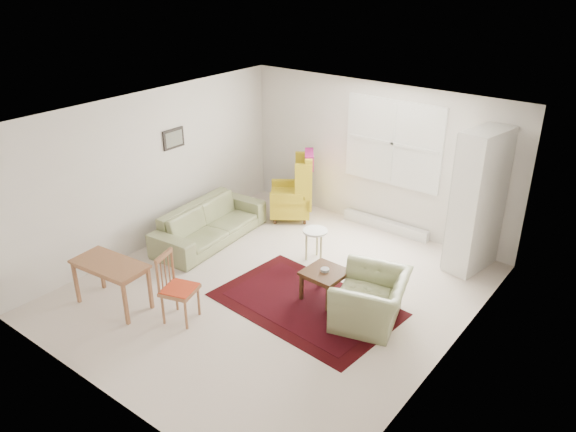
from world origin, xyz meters
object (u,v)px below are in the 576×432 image
Objects in this scene: coffee_table at (324,285)px; stool at (315,244)px; cabinet at (478,201)px; desk_chair at (179,288)px; armchair at (371,295)px; wingback_chair at (290,185)px; desk at (113,284)px; sofa at (209,217)px.

coffee_table is 1.12m from stool.
stool is at bearing -137.49° from cabinet.
armchair is at bearing -70.52° from desk_chair.
coffee_table is at bearing -48.15° from stool.
wingback_chair reaches higher than desk.
wingback_chair is 2.45× the size of stool.
desk is 1.03m from desk_chair.
wingback_chair reaches higher than coffee_table.
stool is 2.42m from desk_chair.
armchair reaches higher than coffee_table.
armchair is at bearing -5.52° from coffee_table.
armchair is 0.80× the size of wingback_chair.
wingback_chair is at bearing 141.33° from stool.
desk_chair reaches higher than coffee_table.
armchair is 1.97× the size of stool.
armchair is 1.87× the size of coffee_table.
armchair is 2.45m from desk_chair.
desk is 1.10× the size of desk_chair.
cabinet is at bearing 151.12° from armchair.
wingback_chair is 3.27m from cabinet.
cabinet is (1.25, 2.11, 0.86)m from coffee_table.
coffee_table is 0.25× the size of cabinet.
coffee_table is (-0.76, 0.07, -0.17)m from armchair.
stool is at bearing -78.20° from sofa.
armchair is at bearing -101.56° from sofa.
coffee_table is at bearing -110.67° from cabinet.
armchair is 3.44m from desk.
wingback_chair is 1.21× the size of desk.
cabinet is 5.29m from desk.
armchair is 0.47× the size of cabinet.
coffee_table is 1.05× the size of stool.
wingback_chair reaches higher than armchair.
armchair reaches higher than desk.
wingback_chair is 3.45m from desk_chair.
wingback_chair is at bearing -4.14° from desk_chair.
sofa reaches higher than desk.
armchair is at bearing 31.43° from desk.
desk is at bearing -117.78° from stool.
desk is (-0.19, -3.69, -0.30)m from wingback_chair.
coffee_table is 1.97m from desk_chair.
desk is at bearing -176.19° from sofa.
coffee_table is at bearing -55.26° from desk_chair.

